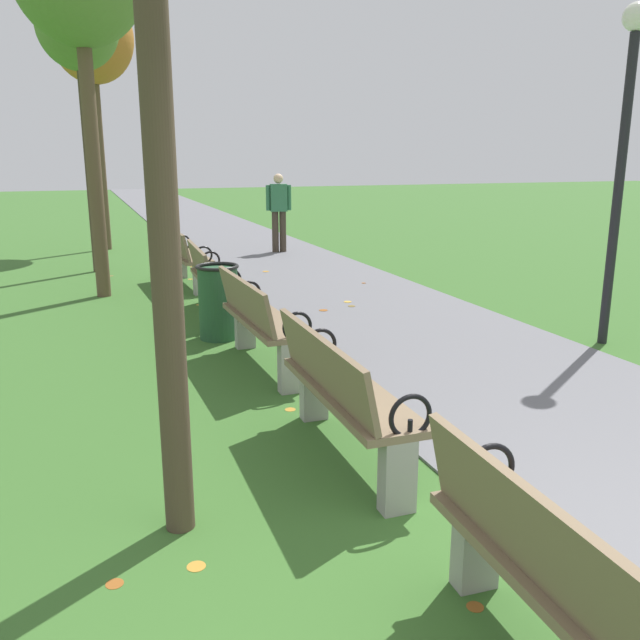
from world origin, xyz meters
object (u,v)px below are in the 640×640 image
(park_bench_4, at_px, (211,278))
(tree_3, at_px, (77,28))
(park_bench_3, at_px, (259,320))
(pedestrian_walking, at_px, (279,208))
(park_bench_1, at_px, (575,594))
(lamp_post, at_px, (625,126))
(trash_bin, at_px, (218,302))
(park_bench_5, at_px, (186,256))
(tree_4, at_px, (92,39))
(park_bench_2, at_px, (342,392))

(park_bench_4, bearing_deg, tree_3, 107.84)
(park_bench_3, distance_m, park_bench_4, 2.36)
(park_bench_4, distance_m, pedestrian_walking, 5.64)
(park_bench_1, height_order, lamp_post, lamp_post)
(pedestrian_walking, bearing_deg, tree_3, -163.55)
(tree_3, bearing_deg, lamp_post, -53.24)
(park_bench_4, height_order, pedestrian_walking, pedestrian_walking)
(tree_3, distance_m, trash_bin, 6.37)
(park_bench_3, xyz_separation_m, park_bench_5, (0.00, 4.42, 0.00))
(park_bench_1, height_order, tree_3, tree_3)
(tree_3, relative_size, trash_bin, 5.75)
(park_bench_4, height_order, park_bench_5, same)
(pedestrian_walking, bearing_deg, trash_bin, -112.58)
(tree_3, xyz_separation_m, tree_4, (0.34, 2.88, 0.27))
(park_bench_1, xyz_separation_m, tree_3, (-1.28, 10.67, 3.55))
(park_bench_3, bearing_deg, lamp_post, -6.66)
(trash_bin, bearing_deg, lamp_post, -22.84)
(tree_3, distance_m, pedestrian_walking, 4.97)
(park_bench_3, xyz_separation_m, tree_4, (-0.94, 9.22, 3.82))
(park_bench_2, relative_size, trash_bin, 1.91)
(park_bench_1, distance_m, park_bench_5, 8.76)
(pedestrian_walking, bearing_deg, park_bench_1, -101.71)
(park_bench_1, xyz_separation_m, trash_bin, (-0.15, 5.55, -0.06))
(tree_3, bearing_deg, trash_bin, -77.55)
(tree_4, distance_m, lamp_post, 10.94)
(pedestrian_walking, bearing_deg, tree_4, 152.11)
(park_bench_2, bearing_deg, tree_4, 94.75)
(park_bench_2, relative_size, lamp_post, 0.46)
(park_bench_2, bearing_deg, lamp_post, 23.80)
(park_bench_5, height_order, tree_4, tree_4)
(lamp_post, bearing_deg, tree_3, 126.76)
(tree_3, bearing_deg, park_bench_1, -83.17)
(tree_4, distance_m, pedestrian_walking, 5.10)
(park_bench_2, xyz_separation_m, park_bench_3, (0.00, 2.11, 0.00))
(park_bench_4, bearing_deg, park_bench_2, -90.00)
(park_bench_1, bearing_deg, tree_4, 93.97)
(tree_3, xyz_separation_m, lamp_post, (5.06, -6.77, -1.73))
(park_bench_1, height_order, tree_4, tree_4)
(park_bench_5, relative_size, tree_4, 0.31)
(park_bench_3, bearing_deg, tree_3, 101.40)
(park_bench_1, distance_m, tree_4, 14.11)
(park_bench_2, xyz_separation_m, tree_3, (-1.28, 8.44, 3.55))
(park_bench_3, bearing_deg, tree_4, 95.83)
(pedestrian_walking, relative_size, lamp_post, 0.47)
(park_bench_4, xyz_separation_m, tree_3, (-1.28, 3.97, 3.55))
(park_bench_5, xyz_separation_m, tree_4, (-0.94, 4.80, 3.82))
(tree_3, bearing_deg, tree_4, 83.35)
(park_bench_4, bearing_deg, park_bench_1, -90.00)
(tree_4, height_order, pedestrian_walking, tree_4)
(park_bench_2, bearing_deg, park_bench_1, -90.00)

